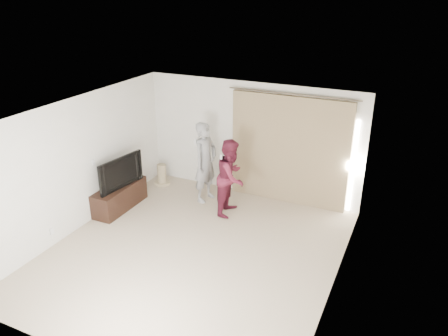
{
  "coord_description": "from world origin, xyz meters",
  "views": [
    {
      "loc": [
        3.34,
        -5.86,
        4.54
      ],
      "look_at": [
        0.05,
        1.2,
        1.22
      ],
      "focal_mm": 35.0,
      "sensor_mm": 36.0,
      "label": 1
    }
  ],
  "objects": [
    {
      "name": "wall_back",
      "position": [
        0.0,
        2.75,
        1.3
      ],
      "size": [
        5.0,
        0.04,
        2.6
      ],
      "primitive_type": "cube",
      "color": "white",
      "rests_on": "ground"
    },
    {
      "name": "floor",
      "position": [
        0.0,
        0.0,
        0.0
      ],
      "size": [
        5.5,
        5.5,
        0.0
      ],
      "primitive_type": "plane",
      "color": "#BDA98D",
      "rests_on": "ground"
    },
    {
      "name": "scratching_post",
      "position": [
        -2.1,
        2.25,
        0.21
      ],
      "size": [
        0.38,
        0.38,
        0.51
      ],
      "color": "tan",
      "rests_on": "ground"
    },
    {
      "name": "person_man",
      "position": [
        -0.76,
        1.99,
        0.9
      ],
      "size": [
        0.54,
        0.73,
        1.81
      ],
      "color": "gray",
      "rests_on": "ground"
    },
    {
      "name": "ceiling",
      "position": [
        0.0,
        0.0,
        2.6
      ],
      "size": [
        5.0,
        5.5,
        0.01
      ],
      "primitive_type": "cube",
      "color": "silver",
      "rests_on": "wall_back"
    },
    {
      "name": "wall_left",
      "position": [
        -2.5,
        -0.0,
        1.3
      ],
      "size": [
        0.04,
        5.5,
        2.6
      ],
      "color": "white",
      "rests_on": "ground"
    },
    {
      "name": "tv",
      "position": [
        -2.27,
        0.83,
        0.87
      ],
      "size": [
        0.33,
        1.18,
        0.68
      ],
      "primitive_type": "imported",
      "rotation": [
        0.0,
        0.0,
        1.42
      ],
      "color": "black",
      "rests_on": "tv_console"
    },
    {
      "name": "person_woman",
      "position": [
        -0.01,
        1.68,
        0.82
      ],
      "size": [
        0.66,
        0.83,
        1.64
      ],
      "color": "#5B182B",
      "rests_on": "ground"
    },
    {
      "name": "tv_console",
      "position": [
        -2.27,
        0.83,
        0.26
      ],
      "size": [
        0.47,
        1.37,
        0.53
      ],
      "primitive_type": "cube",
      "color": "black",
      "rests_on": "ground"
    },
    {
      "name": "curtain",
      "position": [
        0.91,
        2.68,
        1.2
      ],
      "size": [
        2.8,
        0.11,
        2.46
      ],
      "color": "#927A59",
      "rests_on": "ground"
    }
  ]
}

